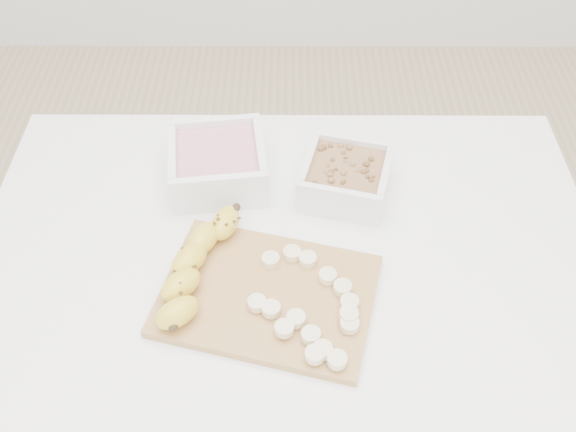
{
  "coord_description": "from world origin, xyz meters",
  "views": [
    {
      "loc": [
        0.0,
        -0.63,
        1.54
      ],
      "look_at": [
        0.0,
        0.03,
        0.81
      ],
      "focal_mm": 40.0,
      "sensor_mm": 36.0,
      "label": 1
    }
  ],
  "objects_px": {
    "table": "(288,291)",
    "banana": "(196,267)",
    "bowl_yogurt": "(218,163)",
    "cutting_board": "(268,295)",
    "bowl_granola": "(346,177)"
  },
  "relations": [
    {
      "from": "bowl_granola",
      "to": "cutting_board",
      "type": "height_order",
      "value": "bowl_granola"
    },
    {
      "from": "bowl_yogurt",
      "to": "bowl_granola",
      "type": "xyz_separation_m",
      "value": [
        0.22,
        -0.03,
        -0.0
      ]
    },
    {
      "from": "bowl_yogurt",
      "to": "cutting_board",
      "type": "height_order",
      "value": "bowl_yogurt"
    },
    {
      "from": "bowl_granola",
      "to": "bowl_yogurt",
      "type": "bearing_deg",
      "value": 172.29
    },
    {
      "from": "bowl_yogurt",
      "to": "bowl_granola",
      "type": "height_order",
      "value": "bowl_yogurt"
    },
    {
      "from": "cutting_board",
      "to": "bowl_yogurt",
      "type": "bearing_deg",
      "value": 109.74
    },
    {
      "from": "table",
      "to": "cutting_board",
      "type": "distance_m",
      "value": 0.14
    },
    {
      "from": "bowl_granola",
      "to": "banana",
      "type": "relative_size",
      "value": 0.74
    },
    {
      "from": "table",
      "to": "banana",
      "type": "height_order",
      "value": "banana"
    },
    {
      "from": "cutting_board",
      "to": "table",
      "type": "bearing_deg",
      "value": 69.88
    },
    {
      "from": "bowl_yogurt",
      "to": "bowl_granola",
      "type": "distance_m",
      "value": 0.22
    },
    {
      "from": "table",
      "to": "bowl_granola",
      "type": "relative_size",
      "value": 5.85
    },
    {
      "from": "table",
      "to": "bowl_yogurt",
      "type": "relative_size",
      "value": 5.56
    },
    {
      "from": "banana",
      "to": "bowl_granola",
      "type": "bearing_deg",
      "value": 69.22
    },
    {
      "from": "bowl_yogurt",
      "to": "banana",
      "type": "distance_m",
      "value": 0.22
    }
  ]
}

